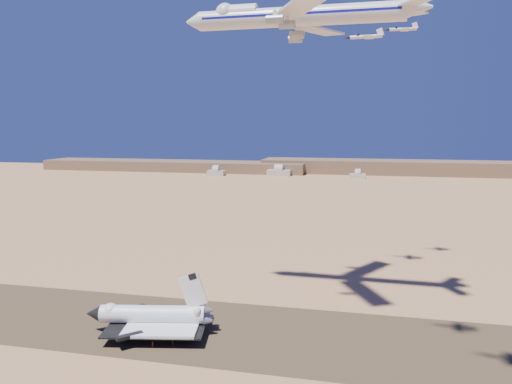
% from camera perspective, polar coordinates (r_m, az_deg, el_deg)
% --- Properties ---
extents(ground, '(1200.00, 1200.00, 0.00)m').
position_cam_1_polar(ground, '(170.35, -6.79, -15.20)').
color(ground, tan).
rests_on(ground, ground).
extents(runway, '(600.00, 50.00, 0.06)m').
position_cam_1_polar(runway, '(170.34, -6.79, -15.19)').
color(runway, '#503B28').
rests_on(runway, ground).
extents(ridgeline, '(960.00, 90.00, 18.00)m').
position_cam_1_polar(ridgeline, '(677.44, 13.80, 2.59)').
color(ridgeline, brown).
rests_on(ridgeline, ground).
extents(hangars, '(200.50, 29.50, 30.00)m').
position_cam_1_polar(hangars, '(639.82, 2.19, 2.26)').
color(hangars, beige).
rests_on(hangars, ground).
extents(shuttle, '(40.64, 29.99, 20.02)m').
position_cam_1_polar(shuttle, '(167.29, -11.84, -13.76)').
color(shuttle, white).
rests_on(shuttle, runway).
extents(carrier_747, '(83.26, 64.63, 20.77)m').
position_cam_1_polar(carrier_747, '(178.39, 4.05, 19.36)').
color(carrier_747, silver).
extents(crew_a, '(0.44, 0.65, 1.72)m').
position_cam_1_polar(crew_a, '(159.18, -11.73, -16.66)').
color(crew_a, orange).
rests_on(crew_a, runway).
extents(crew_b, '(0.95, 0.95, 1.75)m').
position_cam_1_polar(crew_b, '(162.37, -10.46, -16.11)').
color(crew_b, orange).
rests_on(crew_b, runway).
extents(crew_c, '(1.06, 0.88, 1.61)m').
position_cam_1_polar(crew_c, '(159.12, -9.51, -16.63)').
color(crew_c, orange).
rests_on(crew_c, runway).
extents(chase_jet_c, '(16.26, 8.81, 4.05)m').
position_cam_1_polar(chase_jet_c, '(217.53, 12.37, 16.96)').
color(chase_jet_c, silver).
extents(chase_jet_d, '(14.64, 7.85, 3.65)m').
position_cam_1_polar(chase_jet_d, '(237.11, 16.38, 17.43)').
color(chase_jet_d, silver).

